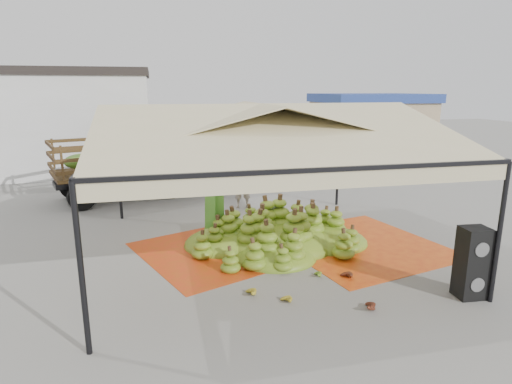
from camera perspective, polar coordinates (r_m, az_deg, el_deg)
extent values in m
plane|color=slate|center=(12.05, 0.71, -7.71)|extent=(90.00, 90.00, 0.00)
cylinder|color=black|center=(7.59, -22.28, -9.78)|extent=(0.10, 0.10, 3.00)
cylinder|color=black|center=(10.04, 29.68, -4.91)|extent=(0.10, 0.10, 3.00)
cylinder|color=black|center=(15.23, -17.83, 2.04)|extent=(0.10, 0.10, 3.00)
cylinder|color=black|center=(16.59, 10.89, 3.35)|extent=(0.10, 0.10, 3.00)
pyramid|color=#C5B68B|center=(11.26, 0.76, 9.12)|extent=(8.00, 8.00, 1.00)
cube|color=black|center=(11.31, 0.75, 6.59)|extent=(8.00, 8.00, 0.08)
cube|color=#C5B68B|center=(11.34, 0.75, 5.69)|extent=(8.00, 8.00, 0.36)
cube|color=silver|center=(26.01, -29.72, 7.69)|extent=(14.00, 6.00, 5.00)
cube|color=black|center=(25.96, -30.44, 13.60)|extent=(14.30, 6.30, 0.40)
cube|color=tan|center=(27.19, 14.88, 7.70)|extent=(6.00, 5.00, 3.60)
cube|color=navy|center=(27.07, 15.15, 12.01)|extent=(6.30, 5.30, 0.50)
cube|color=red|center=(12.12, -4.48, -7.61)|extent=(5.38, 5.26, 0.01)
cube|color=#DE5E14|center=(12.76, 13.59, -6.85)|extent=(5.11, 5.27, 0.01)
ellipsoid|color=#597B19|center=(12.28, 3.33, -4.42)|extent=(6.23, 5.45, 1.18)
ellipsoid|color=gold|center=(9.24, 3.81, -14.06)|extent=(0.52, 0.48, 0.19)
ellipsoid|color=gold|center=(9.51, -1.06, -13.10)|extent=(0.52, 0.46, 0.21)
ellipsoid|color=#5A2814|center=(9.27, 14.42, -14.28)|extent=(0.61, 0.56, 0.22)
ellipsoid|color=#522312|center=(10.50, 11.79, -10.74)|extent=(0.57, 0.52, 0.21)
ellipsoid|color=#487117|center=(10.50, 7.92, -10.69)|extent=(0.39, 0.33, 0.17)
ellipsoid|color=#3C7217|center=(11.10, -9.82, 4.27)|extent=(0.24, 0.24, 0.20)
ellipsoid|color=#3C7217|center=(11.28, -2.17, 4.61)|extent=(0.24, 0.24, 0.20)
ellipsoid|color=#3C7217|center=(11.66, 5.11, 4.86)|extent=(0.24, 0.24, 0.20)
cube|color=black|center=(10.43, 26.61, -10.42)|extent=(0.60, 0.53, 0.78)
cube|color=black|center=(10.16, 27.08, -6.37)|extent=(0.60, 0.53, 0.78)
imported|color=gray|center=(15.98, -1.89, 1.33)|extent=(0.72, 0.47, 1.97)
cube|color=#533D1B|center=(18.29, -16.95, 2.82)|extent=(5.97, 4.09, 0.13)
cube|color=silver|center=(19.46, -6.66, 4.27)|extent=(2.62, 2.90, 2.51)
cylinder|color=black|center=(17.00, -22.26, -0.66)|extent=(1.04, 0.62, 0.98)
cylinder|color=black|center=(19.11, -23.36, 0.72)|extent=(1.04, 0.62, 0.98)
cylinder|color=black|center=(17.84, -11.16, 0.74)|extent=(1.04, 0.62, 0.98)
cylinder|color=black|center=(19.86, -13.37, 1.93)|extent=(1.04, 0.62, 0.98)
cylinder|color=black|center=(18.54, -5.78, 1.42)|extent=(1.04, 0.62, 0.98)
cylinder|color=black|center=(20.49, -8.44, 2.51)|extent=(1.04, 0.62, 0.98)
ellipsoid|color=#326E16|center=(18.20, -17.07, 4.51)|extent=(4.77, 3.23, 0.76)
cube|color=yellow|center=(18.29, -15.51, 6.04)|extent=(2.76, 2.75, 0.27)
cube|color=#53381B|center=(22.39, 7.29, 5.05)|extent=(5.74, 4.25, 0.13)
cube|color=white|center=(24.85, 13.11, 5.89)|extent=(2.63, 2.85, 2.40)
cylinder|color=black|center=(20.48, 5.42, 2.53)|extent=(0.99, 0.66, 0.94)
cylinder|color=black|center=(22.06, 1.82, 3.37)|extent=(0.99, 0.66, 0.94)
cylinder|color=black|center=(22.81, 11.73, 3.44)|extent=(0.99, 0.66, 0.94)
cylinder|color=black|center=(24.23, 8.07, 4.17)|extent=(0.99, 0.66, 0.94)
cylinder|color=black|center=(24.14, 14.57, 3.83)|extent=(0.99, 0.66, 0.94)
cylinder|color=black|center=(25.49, 10.94, 4.52)|extent=(0.99, 0.66, 0.94)
ellipsoid|color=#5A7D1A|center=(22.32, 7.33, 6.37)|extent=(4.58, 3.36, 0.73)
cube|color=#C6D217|center=(22.63, 8.33, 7.51)|extent=(2.74, 2.73, 0.26)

